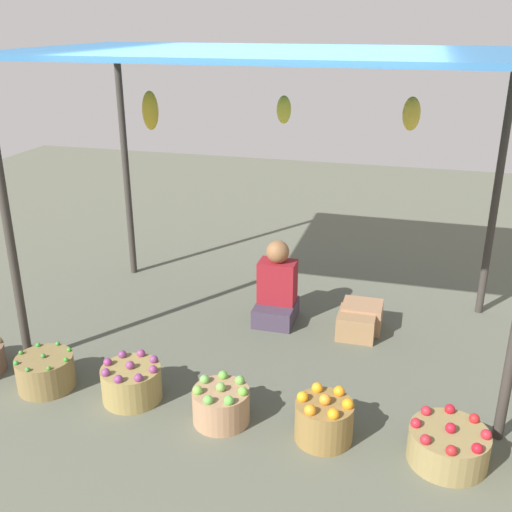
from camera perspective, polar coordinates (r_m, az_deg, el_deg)
name	(u,v)px	position (r m, az deg, el deg)	size (l,w,h in m)	color
ground_plane	(271,334)	(5.44, 1.45, -7.42)	(14.00, 14.00, 0.00)	#5A5D4E
market_stall_structure	(274,73)	(4.77, 1.72, 16.94)	(3.95, 2.24, 2.42)	#38332D
vendor_person	(277,291)	(5.56, 1.98, -3.30)	(0.36, 0.44, 0.78)	#403547
basket_green_chilies	(46,372)	(4.93, -19.35, -10.34)	(0.43, 0.43, 0.29)	olive
basket_purple_onions	(132,382)	(4.63, -11.72, -11.66)	(0.44, 0.44, 0.31)	olive
basket_green_apples	(221,404)	(4.32, -3.33, -13.88)	(0.40, 0.40, 0.31)	#A67C59
basket_oranges	(324,419)	(4.17, 6.47, -15.16)	(0.39, 0.39, 0.34)	olive
basket_red_apples	(448,445)	(4.17, 17.77, -16.73)	(0.50, 0.50, 0.29)	olive
wooden_crate_near_vendor	(362,316)	(5.56, 10.01, -5.64)	(0.35, 0.31, 0.25)	#A37653
wooden_crate_stacked_rear	(357,324)	(5.44, 9.52, -6.37)	(0.33, 0.35, 0.22)	#97714B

